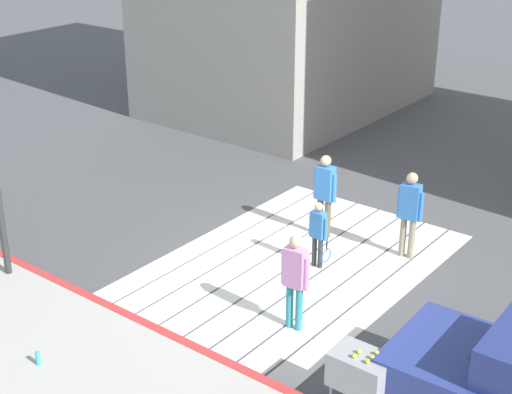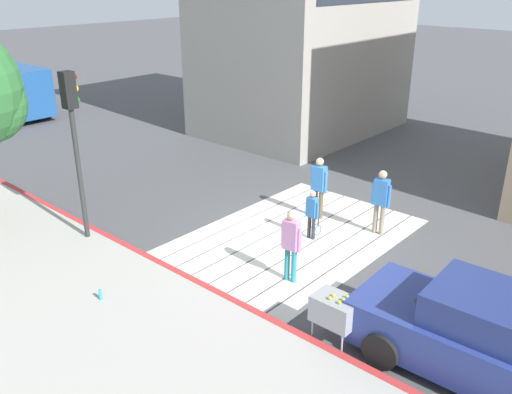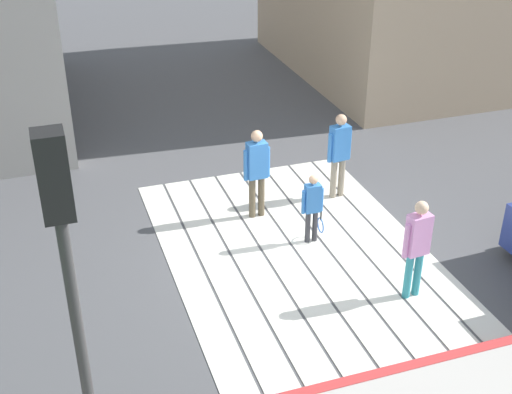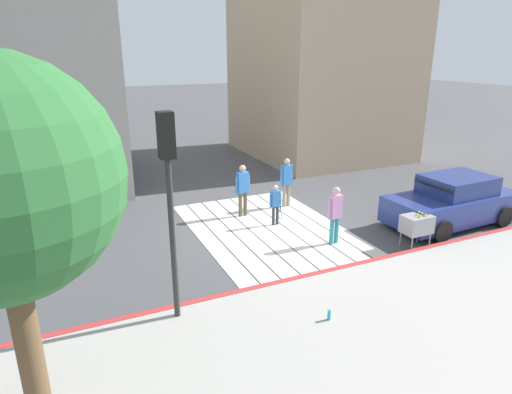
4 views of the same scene
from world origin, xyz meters
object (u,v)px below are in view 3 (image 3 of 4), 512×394
at_px(traffic_light_corner, 65,250).
at_px(pedestrian_adult_trailing, 257,168).
at_px(pedestrian_child_with_racket, 313,205).
at_px(pedestrian_adult_lead, 339,150).
at_px(pedestrian_adult_side, 417,243).

height_order(traffic_light_corner, pedestrian_adult_trailing, traffic_light_corner).
relative_size(traffic_light_corner, pedestrian_child_with_racket, 3.23).
distance_m(traffic_light_corner, pedestrian_adult_lead, 7.69).
height_order(pedestrian_adult_lead, pedestrian_child_with_racket, pedestrian_adult_lead).
bearing_deg(pedestrian_adult_side, traffic_light_corner, 110.02).
bearing_deg(pedestrian_adult_lead, pedestrian_adult_side, 175.54).
bearing_deg(pedestrian_adult_lead, traffic_light_corner, 134.34).
bearing_deg(pedestrian_adult_side, pedestrian_adult_lead, -4.46).
distance_m(pedestrian_adult_side, pedestrian_child_with_racket, 2.16).
distance_m(traffic_light_corner, pedestrian_child_with_racket, 6.11).
relative_size(pedestrian_adult_side, pedestrian_child_with_racket, 1.29).
xyz_separation_m(traffic_light_corner, pedestrian_adult_lead, (5.19, -5.31, -2.02)).
xyz_separation_m(pedestrian_adult_lead, pedestrian_child_with_racket, (-1.38, 1.12, -0.27)).
bearing_deg(pedestrian_adult_trailing, pedestrian_child_with_racket, -151.36).
height_order(traffic_light_corner, pedestrian_adult_side, traffic_light_corner).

